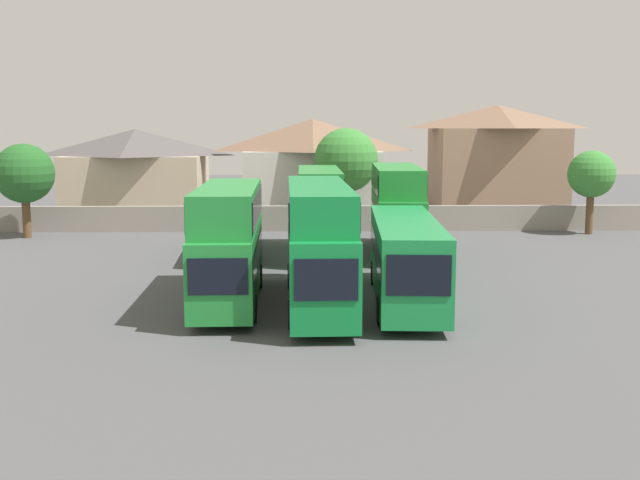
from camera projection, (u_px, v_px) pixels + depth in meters
ground at (315, 241)px, 50.09m from camera, size 140.00×140.00×0.00m
depot_boundary_wall at (314, 218)px, 54.93m from camera, size 56.00×0.50×1.80m
bus_1 at (229, 238)px, 32.08m from camera, size 2.66×10.37×4.92m
bus_2 at (318, 238)px, 31.62m from camera, size 2.73×12.08×5.03m
bus_3 at (405, 256)px, 32.30m from camera, size 3.19×12.07×3.53m
bus_4 at (237, 219)px, 44.89m from camera, size 3.20×11.35×3.54m
bus_5 at (319, 207)px, 44.52m from camera, size 2.53×10.33×4.95m
bus_6 at (397, 205)px, 44.97m from camera, size 3.09×10.44×5.08m
house_terrace_left at (136, 172)px, 63.21m from camera, size 11.46×8.07×7.19m
house_terrace_centre at (313, 168)px, 62.46m from camera, size 11.43×6.69×8.00m
house_terrace_right at (496, 160)px, 63.24m from camera, size 10.66×7.73×9.12m
tree_left_of_lot at (24, 174)px, 51.05m from camera, size 3.94×3.94×6.27m
tree_behind_wall at (346, 161)px, 56.87m from camera, size 4.72×4.72×7.28m
tree_right_of_lot at (591, 175)px, 52.90m from camera, size 3.23×3.23×5.76m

